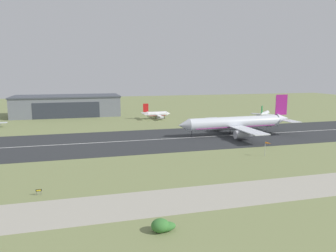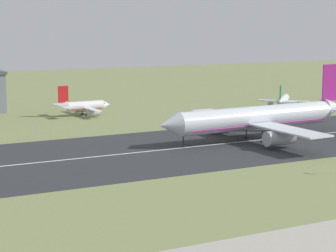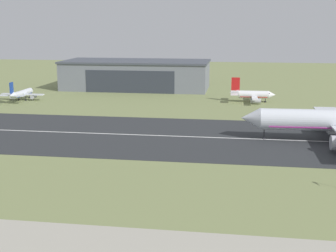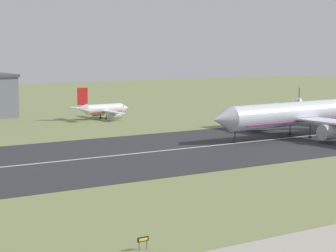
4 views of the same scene
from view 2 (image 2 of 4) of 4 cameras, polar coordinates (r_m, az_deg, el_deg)
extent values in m
plane|color=#7A8451|center=(103.10, -1.08, -8.09)|extent=(638.55, 638.55, 0.00)
cube|color=#2B2D30|center=(146.92, -9.72, -3.01)|extent=(398.55, 50.72, 0.06)
cube|color=silver|center=(146.91, -9.72, -3.00)|extent=(358.70, 0.70, 0.01)
cylinder|color=silver|center=(170.94, 7.66, 0.73)|extent=(45.86, 6.34, 6.19)
cone|color=silver|center=(157.38, 0.11, 0.10)|extent=(5.42, 5.98, 5.96)
cone|color=silver|center=(187.48, 14.22, 1.59)|extent=(7.20, 5.40, 5.38)
cube|color=black|center=(158.61, 1.05, 0.60)|extent=(1.15, 5.05, 0.45)
cube|color=#991E7A|center=(171.18, 7.65, 0.19)|extent=(41.25, 6.00, 0.43)
cube|color=silver|center=(182.53, 4.71, 0.97)|extent=(7.20, 23.50, 0.44)
cylinder|color=#A8A8B2|center=(180.52, 4.66, 0.22)|extent=(7.77, 3.75, 3.72)
cube|color=silver|center=(159.04, 10.50, -0.34)|extent=(7.20, 23.50, 0.44)
cylinder|color=#A8A8B2|center=(159.97, 9.67, -1.02)|extent=(7.77, 3.75, 3.72)
cube|color=#991E7A|center=(186.03, 14.06, 3.69)|extent=(6.46, 0.34, 10.09)
cube|color=silver|center=(192.60, 12.57, 1.79)|extent=(5.73, 9.13, 0.24)
cylinder|color=black|center=(159.98, 1.33, -1.37)|extent=(0.24, 0.24, 2.94)
cylinder|color=black|center=(160.21, 1.33, -1.81)|extent=(0.84, 0.84, 0.44)
cylinder|color=black|center=(174.24, 6.83, -0.57)|extent=(0.24, 0.24, 2.94)
cylinder|color=black|center=(174.45, 6.83, -0.98)|extent=(0.84, 0.84, 0.44)
cylinder|color=black|center=(168.56, 8.23, -0.93)|extent=(0.24, 0.24, 2.94)
cylinder|color=black|center=(168.78, 8.22, -1.35)|extent=(0.84, 0.84, 0.44)
cylinder|color=white|center=(216.59, -7.24, 1.75)|extent=(12.26, 3.36, 3.15)
cone|color=white|center=(219.45, -5.42, 1.87)|extent=(2.89, 3.20, 3.15)
cone|color=white|center=(213.73, -9.24, 1.76)|extent=(3.83, 2.90, 2.84)
cube|color=black|center=(218.76, -5.79, 2.01)|extent=(1.15, 2.70, 0.44)
cube|color=red|center=(216.70, -7.24, 1.52)|extent=(11.03, 3.18, 0.20)
cube|color=white|center=(211.05, -6.55, 1.42)|extent=(2.42, 9.29, 0.40)
cylinder|color=#A8A8B2|center=(212.06, -6.51, 1.12)|extent=(4.13, 2.02, 1.95)
cube|color=white|center=(222.48, -7.77, 1.79)|extent=(2.42, 9.29, 0.40)
cylinder|color=#A8A8B2|center=(222.11, -7.59, 1.46)|extent=(4.13, 2.02, 1.95)
cube|color=red|center=(213.49, -9.12, 2.75)|extent=(3.43, 0.34, 5.36)
cube|color=white|center=(210.08, -8.82, 1.62)|extent=(3.08, 4.87, 0.24)
cube|color=white|center=(217.52, -9.55, 1.85)|extent=(3.08, 4.87, 0.24)
cylinder|color=black|center=(218.74, -6.04, 1.21)|extent=(0.24, 0.24, 1.59)
cylinder|color=black|center=(218.82, -6.03, 1.06)|extent=(0.84, 0.84, 0.44)
cylinder|color=black|center=(215.07, -7.11, 1.06)|extent=(0.24, 0.24, 1.59)
cylinder|color=black|center=(215.15, -7.10, 0.91)|extent=(0.84, 0.84, 0.44)
cylinder|color=black|center=(218.55, -7.48, 1.18)|extent=(0.24, 0.24, 1.59)
cylinder|color=black|center=(218.63, -7.47, 1.03)|extent=(0.84, 0.84, 0.44)
cylinder|color=silver|center=(236.96, 10.01, 2.27)|extent=(12.74, 12.97, 2.71)
cone|color=silver|center=(245.81, 10.24, 2.50)|extent=(3.65, 3.64, 2.71)
cone|color=silver|center=(227.67, 9.74, 2.12)|extent=(4.02, 4.03, 2.44)
cube|color=black|center=(244.42, 10.21, 2.59)|extent=(2.42, 2.40, 0.44)
cube|color=#1E7238|center=(237.05, 10.00, 2.09)|extent=(11.56, 11.76, 0.20)
cube|color=silver|center=(236.81, 11.27, 2.11)|extent=(7.33, 7.23, 0.40)
cylinder|color=#A8A8B2|center=(237.50, 11.12, 1.87)|extent=(3.66, 3.70, 1.68)
cube|color=silver|center=(237.95, 8.76, 2.21)|extent=(7.33, 7.23, 0.40)
cylinder|color=#A8A8B2|center=(238.50, 8.92, 1.96)|extent=(3.66, 3.70, 1.68)
cube|color=#1E7238|center=(227.80, 9.78, 2.93)|extent=(2.26, 2.31, 4.61)
cube|color=silver|center=(227.40, 10.60, 2.07)|extent=(4.77, 4.74, 0.24)
cube|color=silver|center=(228.18, 8.89, 2.14)|extent=(4.77, 4.74, 0.24)
cylinder|color=black|center=(243.67, 10.17, 1.93)|extent=(0.24, 0.24, 1.65)
cylinder|color=black|center=(243.75, 10.16, 1.79)|extent=(0.84, 0.84, 0.44)
cylinder|color=black|center=(236.87, 10.38, 1.72)|extent=(0.24, 0.24, 1.65)
cylinder|color=black|center=(236.94, 10.37, 1.57)|extent=(0.84, 0.84, 0.44)
cylinder|color=black|center=(237.22, 9.60, 1.75)|extent=(0.24, 0.24, 1.65)
cylinder|color=black|center=(237.30, 9.59, 1.61)|extent=(0.84, 0.84, 0.44)
camera|label=1|loc=(27.08, 69.34, 2.09)|focal=35.00mm
camera|label=3|loc=(69.76, 56.67, 6.16)|focal=50.00mm
camera|label=4|loc=(28.04, -73.02, -13.96)|focal=70.00mm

